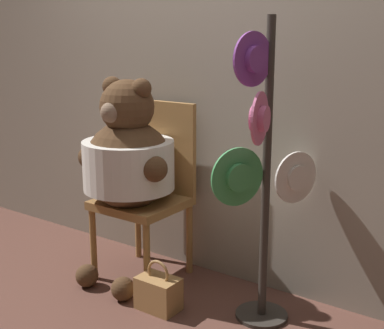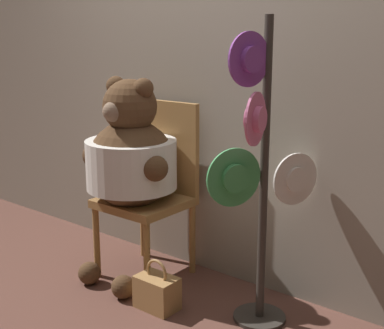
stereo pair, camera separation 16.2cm
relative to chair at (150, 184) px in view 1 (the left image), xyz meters
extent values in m
plane|color=brown|center=(0.27, -0.36, -0.58)|extent=(14.00, 14.00, 0.00)
cube|color=gray|center=(0.27, 0.27, 0.61)|extent=(8.00, 0.10, 2.38)
cylinder|color=#9E703D|center=(-0.21, -0.30, -0.35)|extent=(0.04, 0.04, 0.45)
cylinder|color=#9E703D|center=(0.21, -0.30, -0.35)|extent=(0.04, 0.04, 0.45)
cylinder|color=#9E703D|center=(-0.21, 0.12, -0.35)|extent=(0.04, 0.04, 0.45)
cylinder|color=#9E703D|center=(0.21, 0.12, -0.35)|extent=(0.04, 0.04, 0.45)
cube|color=#9E703D|center=(0.00, -0.09, -0.10)|extent=(0.49, 0.48, 0.05)
cube|color=#9E703D|center=(0.00, 0.13, 0.21)|extent=(0.49, 0.04, 0.58)
sphere|color=#4C331E|center=(-0.03, -0.16, 0.15)|extent=(0.53, 0.53, 0.53)
cylinder|color=silver|center=(-0.03, -0.16, 0.15)|extent=(0.54, 0.54, 0.29)
sphere|color=#4C331E|center=(-0.03, -0.16, 0.50)|extent=(0.32, 0.32, 0.32)
sphere|color=#4C331E|center=(-0.14, -0.16, 0.61)|extent=(0.12, 0.12, 0.12)
sphere|color=#4C331E|center=(0.08, -0.16, 0.61)|extent=(0.12, 0.12, 0.12)
sphere|color=#7A604C|center=(-0.03, -0.30, 0.48)|extent=(0.12, 0.12, 0.12)
sphere|color=#4C331E|center=(-0.28, -0.23, 0.18)|extent=(0.15, 0.15, 0.15)
sphere|color=#4C331E|center=(0.22, -0.23, 0.18)|extent=(0.15, 0.15, 0.15)
sphere|color=#4C331E|center=(-0.17, -0.40, -0.51)|extent=(0.14, 0.14, 0.14)
sphere|color=#4C331E|center=(0.12, -0.40, -0.51)|extent=(0.14, 0.14, 0.14)
cylinder|color=#332D28|center=(0.85, -0.11, -0.57)|extent=(0.28, 0.28, 0.02)
cylinder|color=#332D28|center=(0.85, -0.11, 0.21)|extent=(0.04, 0.04, 1.57)
cylinder|color=#3D9351|center=(0.78, -0.26, 0.23)|extent=(0.14, 0.27, 0.29)
cylinder|color=#3D9351|center=(0.78, -0.26, 0.23)|extent=(0.12, 0.16, 0.14)
cylinder|color=#D16693|center=(0.88, -0.25, 0.52)|extent=(0.06, 0.25, 0.25)
cylinder|color=#D16693|center=(0.88, -0.25, 0.52)|extent=(0.10, 0.13, 0.12)
cylinder|color=silver|center=(0.93, 0.08, 0.17)|extent=(0.12, 0.26, 0.28)
cylinder|color=silver|center=(0.93, 0.08, 0.17)|extent=(0.10, 0.14, 0.13)
cylinder|color=#7A388E|center=(0.83, -0.23, 0.79)|extent=(0.07, 0.25, 0.26)
cylinder|color=#7A388E|center=(0.83, -0.23, 0.79)|extent=(0.10, 0.14, 0.12)
cube|color=#A87A47|center=(0.35, -0.36, -0.48)|extent=(0.23, 0.15, 0.19)
torus|color=#A87A47|center=(0.35, -0.36, -0.36)|extent=(0.14, 0.02, 0.14)
camera|label=1|loc=(2.06, -2.45, 0.91)|focal=50.00mm
camera|label=2|loc=(2.18, -2.35, 0.91)|focal=50.00mm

